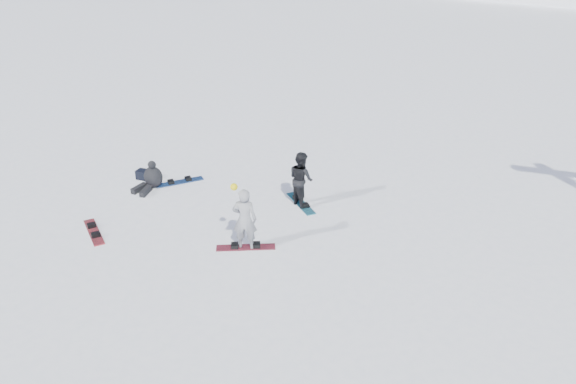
% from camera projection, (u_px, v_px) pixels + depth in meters
% --- Properties ---
extents(ground, '(420.00, 420.00, 0.00)m').
position_uv_depth(ground, '(214.00, 240.00, 14.62)').
color(ground, white).
rests_on(ground, ground).
extents(snowboarder_woman, '(0.72, 0.65, 1.81)m').
position_uv_depth(snowboarder_woman, '(245.00, 219.00, 13.92)').
color(snowboarder_woman, '#9B9BA0').
rests_on(snowboarder_woman, ground).
extents(snowboarder_man, '(0.96, 0.85, 1.63)m').
position_uv_depth(snowboarder_man, '(301.00, 179.00, 16.10)').
color(snowboarder_man, black).
rests_on(snowboarder_man, ground).
extents(seated_rider, '(0.75, 1.10, 0.87)m').
position_uv_depth(seated_rider, '(152.00, 178.00, 17.29)').
color(seated_rider, black).
rests_on(seated_rider, ground).
extents(gear_bag, '(0.51, 0.41, 0.30)m').
position_uv_depth(gear_bag, '(144.00, 175.00, 17.93)').
color(gear_bag, black).
rests_on(gear_bag, ground).
extents(snowboard_woman, '(1.33, 1.17, 0.03)m').
position_uv_depth(snowboard_woman, '(246.00, 247.00, 14.29)').
color(snowboard_woman, maroon).
rests_on(snowboard_woman, ground).
extents(snowboard_man, '(1.44, 1.00, 0.03)m').
position_uv_depth(snowboard_man, '(301.00, 203.00, 16.46)').
color(snowboard_man, '#166479').
rests_on(snowboard_man, ground).
extents(snowboard_loose_a, '(0.96, 1.45, 0.03)m').
position_uv_depth(snowboard_loose_a, '(180.00, 182.00, 17.75)').
color(snowboard_loose_a, '#1A4492').
rests_on(snowboard_loose_a, ground).
extents(snowboard_loose_b, '(1.48, 0.90, 0.03)m').
position_uv_depth(snowboard_loose_b, '(94.00, 232.00, 14.98)').
color(snowboard_loose_b, maroon).
rests_on(snowboard_loose_b, ground).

